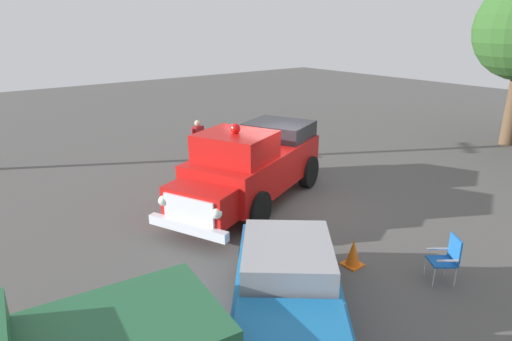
% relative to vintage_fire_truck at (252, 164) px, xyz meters
% --- Properties ---
extents(ground_plane, '(60.00, 60.00, 0.00)m').
position_rel_vintage_fire_truck_xyz_m(ground_plane, '(-0.60, -0.66, -1.20)').
color(ground_plane, '#514F4C').
extents(vintage_fire_truck, '(4.36, 6.32, 2.59)m').
position_rel_vintage_fire_truck_xyz_m(vintage_fire_truck, '(0.00, 0.00, 0.00)').
color(vintage_fire_truck, black).
rests_on(vintage_fire_truck, ground).
extents(classic_hot_rod, '(4.53, 4.22, 1.46)m').
position_rel_vintage_fire_truck_xyz_m(classic_hot_rod, '(-4.86, 2.97, -0.45)').
color(classic_hot_rod, black).
rests_on(classic_hot_rod, ground).
extents(lawn_chair_by_car, '(0.69, 0.69, 1.02)m').
position_rel_vintage_fire_truck_xyz_m(lawn_chair_by_car, '(-5.85, -0.58, -0.61)').
color(lawn_chair_by_car, '#B7BABF').
rests_on(lawn_chair_by_car, ground).
extents(spectator_standing, '(0.36, 0.64, 1.68)m').
position_rel_vintage_fire_truck_xyz_m(spectator_standing, '(4.30, -0.71, -0.23)').
color(spectator_standing, '#2D334C').
rests_on(spectator_standing, ground).
extents(traffic_cone, '(0.40, 0.40, 0.64)m').
position_rel_vintage_fire_truck_xyz_m(traffic_cone, '(-4.26, 0.46, -0.89)').
color(traffic_cone, orange).
rests_on(traffic_cone, ground).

